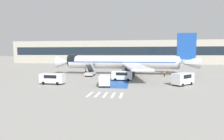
{
  "coord_description": "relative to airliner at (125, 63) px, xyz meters",
  "views": [
    {
      "loc": [
        4.62,
        -51.14,
        6.25
      ],
      "look_at": [
        -2.24,
        -2.28,
        1.5
      ],
      "focal_mm": 28.0,
      "sensor_mm": 36.0,
      "label": 1
    }
  ],
  "objects": [
    {
      "name": "ground_plane",
      "position": [
        -1.4,
        -0.14,
        -3.51
      ],
      "size": [
        600.0,
        600.0,
        0.0
      ],
      "primitive_type": "plane",
      "color": "gray"
    },
    {
      "name": "apron_leadline_yellow",
      "position": [
        -0.78,
        -0.03,
        -3.51
      ],
      "size": [
        75.9,
        2.89,
        0.01
      ],
      "primitive_type": "cube",
      "rotation": [
        0.0,
        0.0,
        1.61
      ],
      "color": "gold",
      "rests_on": "ground_plane"
    },
    {
      "name": "apron_stand_patch_blue",
      "position": [
        -0.78,
        -15.6,
        -3.51
      ],
      "size": [
        4.97,
        10.5,
        0.01
      ],
      "primitive_type": "cube",
      "color": "#2856A8",
      "rests_on": "ground_plane"
    },
    {
      "name": "apron_walkway_bar_0",
      "position": [
        -3.78,
        -25.8,
        -3.51
      ],
      "size": [
        0.44,
        3.6,
        0.01
      ],
      "primitive_type": "cube",
      "color": "silver",
      "rests_on": "ground_plane"
    },
    {
      "name": "apron_walkway_bar_1",
      "position": [
        -2.58,
        -25.8,
        -3.51
      ],
      "size": [
        0.44,
        3.6,
        0.01
      ],
      "primitive_type": "cube",
      "color": "silver",
      "rests_on": "ground_plane"
    },
    {
      "name": "apron_walkway_bar_2",
      "position": [
        -1.38,
        -25.8,
        -3.51
      ],
      "size": [
        0.44,
        3.6,
        0.01
      ],
      "primitive_type": "cube",
      "color": "silver",
      "rests_on": "ground_plane"
    },
    {
      "name": "apron_walkway_bar_3",
      "position": [
        -0.18,
        -25.8,
        -3.51
      ],
      "size": [
        0.44,
        3.6,
        0.01
      ],
      "primitive_type": "cube",
      "color": "silver",
      "rests_on": "ground_plane"
    },
    {
      "name": "apron_walkway_bar_4",
      "position": [
        1.02,
        -25.8,
        -3.51
      ],
      "size": [
        0.44,
        3.6,
        0.01
      ],
      "primitive_type": "cube",
      "color": "silver",
      "rests_on": "ground_plane"
    },
    {
      "name": "airliner",
      "position": [
        0.0,
        0.0,
        0.0
      ],
      "size": [
        41.63,
        36.16,
        11.9
      ],
      "rotation": [
        0.0,
        0.0,
        1.61
      ],
      "color": "silver",
      "rests_on": "ground_plane"
    },
    {
      "name": "boarding_stairs_forward",
      "position": [
        -9.4,
        -4.73,
        -2.52
      ],
      "size": [
        2.37,
        5.3,
        4.07
      ],
      "rotation": [
        0.0,
        0.0,
        0.04
      ],
      "color": "#ADB2BA",
      "rests_on": "ground_plane"
    },
    {
      "name": "fuel_tanker",
      "position": [
        8.29,
        26.71,
        -1.69
      ],
      "size": [
        9.82,
        2.92,
        3.59
      ],
      "rotation": [
        0.0,
        0.0,
        1.54
      ],
      "color": "#38383D",
      "rests_on": "ground_plane"
    },
    {
      "name": "service_van_0",
      "position": [
        12.26,
        -15.8,
        -2.1
      ],
      "size": [
        4.91,
        4.83,
        2.39
      ],
      "rotation": [
        0.0,
        0.0,
        2.34
      ],
      "color": "silver",
      "rests_on": "ground_plane"
    },
    {
      "name": "service_van_1",
      "position": [
        -13.58,
        -18.35,
        -2.23
      ],
      "size": [
        4.93,
        2.01,
        2.15
      ],
      "rotation": [
        0.0,
        0.0,
        1.54
      ],
      "color": "silver",
      "rests_on": "ground_plane"
    },
    {
      "name": "service_van_2",
      "position": [
        -2.75,
        -18.7,
        -2.27
      ],
      "size": [
        2.65,
        4.5,
        2.08
      ],
      "rotation": [
        0.0,
        0.0,
        0.15
      ],
      "color": "silver",
      "rests_on": "ground_plane"
    },
    {
      "name": "service_van_3",
      "position": [
        -0.04,
        -11.77,
        -2.23
      ],
      "size": [
        4.65,
        1.88,
        2.16
      ],
      "rotation": [
        0.0,
        0.0,
        1.57
      ],
      "color": "silver",
      "rests_on": "ground_plane"
    },
    {
      "name": "ground_crew_0",
      "position": [
        -2.84,
        -4.26,
        -2.42
      ],
      "size": [
        0.36,
        0.48,
        1.88
      ],
      "rotation": [
        0.0,
        0.0,
        4.36
      ],
      "color": "#191E38",
      "rests_on": "ground_plane"
    },
    {
      "name": "ground_crew_1",
      "position": [
        10.75,
        -3.01,
        -2.57
      ],
      "size": [
        0.48,
        0.44,
        1.64
      ],
      "rotation": [
        0.0,
        0.0,
        5.66
      ],
      "color": "black",
      "rests_on": "ground_plane"
    },
    {
      "name": "traffic_cone_0",
      "position": [
        -10.08,
        -8.36,
        -3.22
      ],
      "size": [
        0.52,
        0.52,
        0.58
      ],
      "color": "orange",
      "rests_on": "ground_plane"
    },
    {
      "name": "traffic_cone_1",
      "position": [
        2.64,
        -6.44,
        -3.28
      ],
      "size": [
        0.42,
        0.42,
        0.47
      ],
      "color": "orange",
      "rests_on": "ground_plane"
    },
    {
      "name": "terminal_building",
      "position": [
        -7.26,
        57.72,
        3.37
      ],
      "size": [
        136.22,
        12.1,
        13.77
      ],
      "color": "#B2AD9E",
      "rests_on": "ground_plane"
    }
  ]
}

